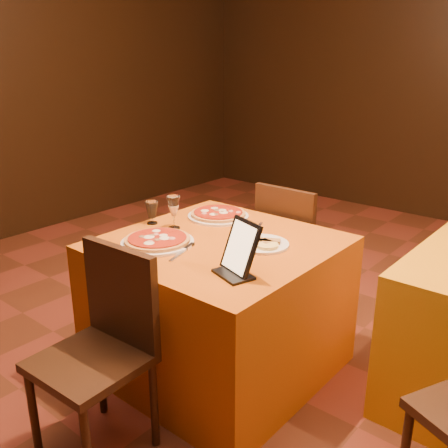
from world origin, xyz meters
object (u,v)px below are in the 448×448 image
Objects in this scene: pizza_near at (157,241)px; pizza_far at (218,215)px; main_table at (219,306)px; chair_main_far at (299,250)px; wine_glass at (174,212)px; water_glass at (152,213)px; chair_main_near at (90,361)px; tablet at (241,247)px.

pizza_near is 0.54m from pizza_far.
main_table is 1.21× the size of chair_main_far.
pizza_far is at bearing 95.13° from pizza_near.
wine_glass reaches higher than main_table.
water_glass is (-0.48, -0.83, 0.36)m from chair_main_far.
pizza_far is at bearing 131.11° from main_table.
chair_main_far reaches higher than pizza_far.
water_glass is at bearing 60.68° from chair_main_far.
main_table is 1.21× the size of chair_main_near.
main_table is 0.64m from tablet.
wine_glass is 0.69m from tablet.
chair_main_near and chair_main_far have the same top height.
chair_main_near is 1.00m from water_glass.
pizza_near is (-0.22, -0.23, 0.39)m from main_table.
wine_glass is at bearing 115.11° from pizza_near.
wine_glass reaches higher than chair_main_far.
chair_main_near is 2.51× the size of pizza_far.
tablet reaches higher than wine_glass.
chair_main_far is 1.03m from water_glass.
pizza_near is at bearing 107.54° from chair_main_near.
pizza_far is at bearing 155.85° from tablet.
water_glass reaches higher than pizza_far.
main_table is at bearing -48.89° from pizza_far.
wine_glass is (-0.32, -0.81, 0.39)m from chair_main_far.
chair_main_near is at bearing 90.62° from chair_main_far.
chair_main_near is 1.00× the size of chair_main_far.
chair_main_near is at bearing -90.00° from main_table.
pizza_near is (-0.22, -1.04, 0.31)m from chair_main_far.
chair_main_far is 2.43× the size of pizza_near.
pizza_far is (-0.27, 1.14, 0.31)m from chair_main_near.
main_table is at bearing 87.66° from chair_main_near.
chair_main_near is 0.80m from tablet.
water_glass is at bearing 142.25° from pizza_near.
pizza_far is at bearing 100.81° from chair_main_near.
water_glass reaches higher than main_table.
main_table is 0.81m from chair_main_far.
wine_glass is at bearing 68.99° from chair_main_far.
chair_main_near is (0.00, -0.83, 0.08)m from main_table.
pizza_far is at bearing 57.21° from water_glass.
tablet reaches higher than pizza_far.
pizza_near is at bearing 78.75° from chair_main_far.
chair_main_near is 1.64m from chair_main_far.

